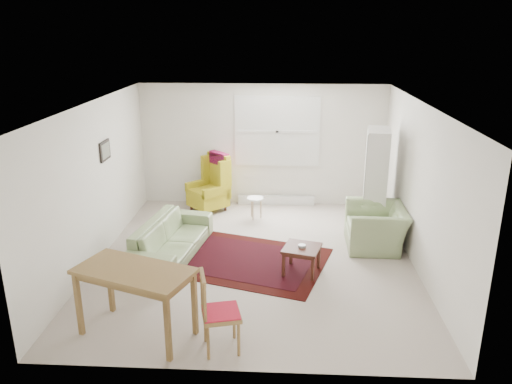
# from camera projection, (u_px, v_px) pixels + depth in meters

# --- Properties ---
(room) EXTENTS (5.04, 5.54, 2.51)m
(room) POSITION_uv_depth(u_px,v_px,m) (257.00, 181.00, 7.84)
(room) COLOR #BBAC9F
(room) RESTS_ON ground
(rug) EXTENTS (3.22, 2.56, 0.03)m
(rug) POSITION_uv_depth(u_px,v_px,m) (236.00, 258.00, 8.06)
(rug) COLOR black
(rug) RESTS_ON ground
(sofa) EXTENTS (1.11, 2.14, 0.82)m
(sofa) POSITION_uv_depth(u_px,v_px,m) (171.00, 232.00, 8.07)
(sofa) COLOR #869B67
(sofa) RESTS_ON ground
(armchair) EXTENTS (0.98, 1.11, 0.85)m
(armchair) POSITION_uv_depth(u_px,v_px,m) (376.00, 223.00, 8.40)
(armchair) COLOR #869B67
(armchair) RESTS_ON ground
(wingback_chair) EXTENTS (0.98, 0.98, 1.17)m
(wingback_chair) POSITION_uv_depth(u_px,v_px,m) (208.00, 183.00, 10.03)
(wingback_chair) COLOR #B0A31B
(wingback_chair) RESTS_ON ground
(coffee_table) EXTENTS (0.65, 0.65, 0.43)m
(coffee_table) POSITION_uv_depth(u_px,v_px,m) (301.00, 260.00, 7.55)
(coffee_table) COLOR #431E14
(coffee_table) RESTS_ON ground
(stool) EXTENTS (0.37, 0.37, 0.43)m
(stool) POSITION_uv_depth(u_px,v_px,m) (255.00, 208.00, 9.71)
(stool) COLOR white
(stool) RESTS_ON ground
(cabinet) EXTENTS (0.51, 0.80, 1.87)m
(cabinet) POSITION_uv_depth(u_px,v_px,m) (376.00, 181.00, 8.96)
(cabinet) COLOR silver
(cabinet) RESTS_ON ground
(desk) EXTENTS (1.53, 1.13, 0.87)m
(desk) POSITION_uv_depth(u_px,v_px,m) (136.00, 302.00, 5.97)
(desk) COLOR olive
(desk) RESTS_ON ground
(desk_chair) EXTENTS (0.52, 0.52, 0.98)m
(desk_chair) POSITION_uv_depth(u_px,v_px,m) (221.00, 312.00, 5.67)
(desk_chair) COLOR olive
(desk_chair) RESTS_ON ground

